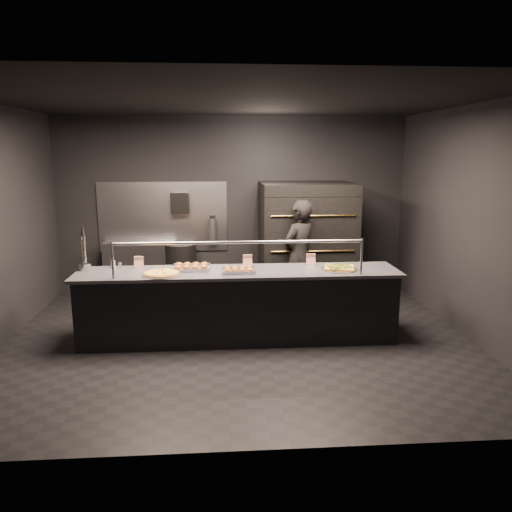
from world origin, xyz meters
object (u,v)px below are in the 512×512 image
at_px(beer_tap, 85,257).
at_px(slider_tray_b, 239,270).
at_px(square_pizza, 339,268).
at_px(prep_shelf, 140,267).
at_px(trash_bin, 181,269).
at_px(pizza_oven, 306,240).
at_px(slider_tray_a, 191,267).
at_px(fire_extinguisher, 213,231).
at_px(round_pizza, 162,274).
at_px(service_counter, 239,305).
at_px(worker, 299,256).
at_px(towel_dispenser, 180,203).

height_order(beer_tap, slider_tray_b, beer_tap).
bearing_deg(square_pizza, slider_tray_b, -178.09).
relative_size(prep_shelf, trash_bin, 1.38).
height_order(pizza_oven, square_pizza, pizza_oven).
bearing_deg(beer_tap, slider_tray_a, -2.31).
height_order(fire_extinguisher, beer_tap, beer_tap).
height_order(round_pizza, trash_bin, round_pizza).
relative_size(beer_tap, round_pizza, 1.22).
bearing_deg(square_pizza, prep_shelf, 140.94).
relative_size(service_counter, square_pizza, 8.72).
height_order(beer_tap, slider_tray_a, beer_tap).
xyz_separation_m(service_counter, worker, (0.96, 1.13, 0.39)).
distance_m(slider_tray_b, square_pizza, 1.30).
distance_m(towel_dispenser, beer_tap, 2.49).
bearing_deg(beer_tap, round_pizza, -18.16).
distance_m(slider_tray_b, worker, 1.54).
bearing_deg(square_pizza, pizza_oven, 92.84).
xyz_separation_m(prep_shelf, trash_bin, (0.70, -0.10, -0.01)).
distance_m(prep_shelf, slider_tray_a, 2.46).
xyz_separation_m(service_counter, pizza_oven, (1.20, 1.90, 0.50)).
bearing_deg(service_counter, pizza_oven, 57.73).
xyz_separation_m(beer_tap, worker, (2.91, 0.96, -0.24)).
bearing_deg(slider_tray_b, prep_shelf, 123.76).
bearing_deg(pizza_oven, round_pizza, -136.37).
bearing_deg(service_counter, towel_dispenser, 110.63).
relative_size(towel_dispenser, trash_bin, 0.40).
relative_size(slider_tray_b, square_pizza, 0.91).
xyz_separation_m(towel_dispenser, slider_tray_a, (0.30, -2.27, -0.60)).
bearing_deg(slider_tray_a, square_pizza, -4.62).
xyz_separation_m(beer_tap, slider_tray_a, (1.35, -0.05, -0.14)).
distance_m(beer_tap, slider_tray_b, 1.97).
bearing_deg(worker, prep_shelf, -64.85).
xyz_separation_m(service_counter, trash_bin, (-0.90, 2.22, -0.03)).
xyz_separation_m(beer_tap, round_pizza, (1.00, -0.33, -0.16)).
height_order(prep_shelf, towel_dispenser, towel_dispenser).
relative_size(beer_tap, square_pizza, 1.28).
height_order(service_counter, fire_extinguisher, service_counter).
bearing_deg(prep_shelf, slider_tray_a, -65.53).
distance_m(slider_tray_a, square_pizza, 1.90).
bearing_deg(slider_tray_a, fire_extinguisher, 83.73).
relative_size(round_pizza, worker, 0.29).
bearing_deg(fire_extinguisher, service_counter, -81.70).
height_order(slider_tray_b, trash_bin, slider_tray_b).
distance_m(fire_extinguisher, worker, 1.83).
height_order(pizza_oven, fire_extinguisher, pizza_oven).
distance_m(pizza_oven, towel_dispenser, 2.23).
height_order(towel_dispenser, trash_bin, towel_dispenser).
distance_m(prep_shelf, towel_dispenser, 1.31).
distance_m(round_pizza, slider_tray_a, 0.44).
height_order(service_counter, worker, worker).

